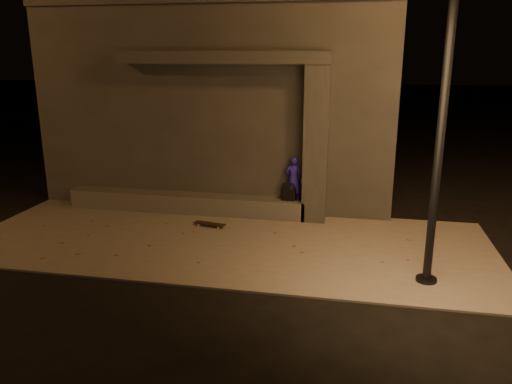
% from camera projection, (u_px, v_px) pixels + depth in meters
% --- Properties ---
extents(ground, '(120.00, 120.00, 0.00)m').
position_uv_depth(ground, '(197.00, 283.00, 8.72)').
color(ground, black).
rests_on(ground, ground).
extents(sidewalk, '(11.00, 4.40, 0.04)m').
position_uv_depth(sidewalk, '(226.00, 241.00, 10.60)').
color(sidewalk, slate).
rests_on(sidewalk, ground).
extents(building, '(9.00, 5.10, 5.22)m').
position_uv_depth(building, '(231.00, 99.00, 14.34)').
color(building, '#373432').
rests_on(building, ground).
extents(ledge, '(6.00, 0.55, 0.45)m').
position_uv_depth(ledge, '(186.00, 203.00, 12.47)').
color(ledge, '#595650').
rests_on(ledge, sidewalk).
extents(column, '(0.55, 0.55, 3.60)m').
position_uv_depth(column, '(316.00, 145.00, 11.44)').
color(column, '#373432').
rests_on(column, sidewalk).
extents(canopy, '(5.00, 0.70, 0.28)m').
position_uv_depth(canopy, '(222.00, 57.00, 11.38)').
color(canopy, '#373432').
rests_on(canopy, column).
extents(skateboarder, '(0.42, 0.31, 1.06)m').
position_uv_depth(skateboarder, '(294.00, 179.00, 11.76)').
color(skateboarder, '#2519A5').
rests_on(skateboarder, ledge).
extents(backpack, '(0.31, 0.20, 0.44)m').
position_uv_depth(backpack, '(289.00, 194.00, 11.88)').
color(backpack, black).
rests_on(backpack, ledge).
extents(skateboard, '(0.76, 0.32, 0.08)m').
position_uv_depth(skateboard, '(210.00, 224.00, 11.40)').
color(skateboard, black).
rests_on(skateboard, sidewalk).
extents(street_lamp_0, '(0.36, 0.36, 6.65)m').
position_uv_depth(street_lamp_0, '(448.00, 59.00, 7.69)').
color(street_lamp_0, black).
rests_on(street_lamp_0, ground).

